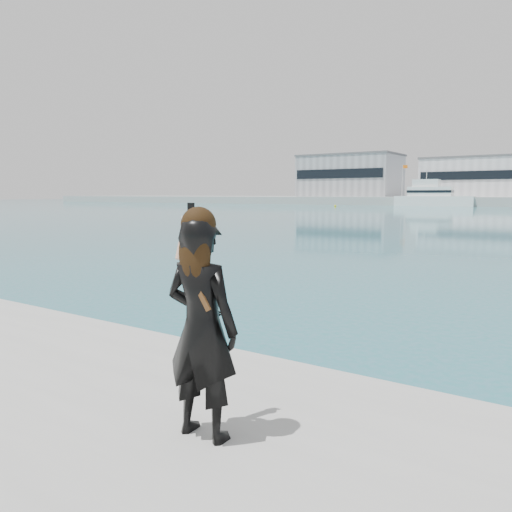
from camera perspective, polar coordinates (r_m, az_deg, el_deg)
The scene contains 7 objects.
ground at distance 4.63m, azimuth 8.20°, elevation -26.66°, with size 500.00×500.00×0.00m, color #197477.
warehouse_grey_left at distance 143.24m, azimuth 10.69°, elevation 9.01°, with size 26.52×16.36×11.50m.
warehouse_white at distance 133.64m, azimuth 23.92°, elevation 8.25°, with size 24.48×15.35×9.50m.
flagpole_left at distance 130.68m, azimuth 16.42°, elevation 8.51°, with size 1.28×0.16×8.00m.
motor_yacht at distance 117.63m, azimuth 19.49°, elevation 6.46°, with size 16.83×5.65×7.73m.
buoy_far at distance 107.17m, azimuth 9.04°, elevation 5.59°, with size 0.50×0.50×0.50m, color #FFEA0D.
woman at distance 3.62m, azimuth -6.28°, elevation -7.46°, with size 0.61×0.42×1.70m.
Camera 1 is at (1.63, -3.49, 2.56)m, focal length 35.00 mm.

